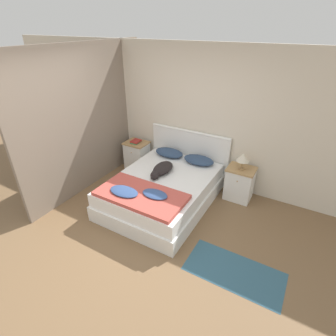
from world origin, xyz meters
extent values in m
plane|color=brown|center=(0.00, 0.00, 0.00)|extent=(16.00, 16.00, 0.00)
cube|color=beige|center=(0.00, 2.13, 1.27)|extent=(9.00, 0.06, 2.55)
cube|color=gray|center=(-1.54, 1.05, 1.27)|extent=(0.06, 3.10, 2.55)
cube|color=white|center=(0.01, 1.02, 0.13)|extent=(1.56, 2.03, 0.27)
cube|color=white|center=(0.01, 1.02, 0.39)|extent=(1.50, 1.97, 0.24)
cube|color=white|center=(0.01, 2.06, 0.50)|extent=(1.64, 0.04, 0.99)
cylinder|color=white|center=(0.01, 2.06, 0.99)|extent=(1.64, 0.06, 0.06)
cube|color=white|center=(-1.11, 1.83, 0.29)|extent=(0.45, 0.37, 0.58)
cube|color=tan|center=(-1.11, 1.83, 0.60)|extent=(0.47, 0.40, 0.03)
sphere|color=tan|center=(-1.11, 1.64, 0.46)|extent=(0.02, 0.02, 0.02)
cube|color=white|center=(1.13, 1.83, 0.29)|extent=(0.45, 0.37, 0.58)
cube|color=tan|center=(1.13, 1.83, 0.60)|extent=(0.47, 0.40, 0.03)
sphere|color=tan|center=(1.13, 1.64, 0.46)|extent=(0.02, 0.02, 0.02)
ellipsoid|color=navy|center=(-0.31, 1.82, 0.57)|extent=(0.58, 0.34, 0.14)
ellipsoid|color=navy|center=(0.33, 1.82, 0.57)|extent=(0.58, 0.34, 0.14)
cube|color=#BC4C42|center=(0.01, 0.41, 0.53)|extent=(1.36, 0.70, 0.06)
ellipsoid|color=#334C7F|center=(-0.23, 0.30, 0.58)|extent=(0.48, 0.28, 0.05)
ellipsoid|color=#334C7F|center=(0.21, 0.48, 0.58)|extent=(0.41, 0.25, 0.05)
ellipsoid|color=black|center=(-0.08, 1.21, 0.58)|extent=(0.29, 0.47, 0.16)
sphere|color=black|center=(-0.08, 0.94, 0.57)|extent=(0.15, 0.15, 0.15)
ellipsoid|color=black|center=(-0.08, 0.87, 0.56)|extent=(0.07, 0.08, 0.06)
cone|color=black|center=(-0.12, 0.95, 0.63)|extent=(0.05, 0.05, 0.05)
cone|color=black|center=(-0.04, 0.95, 0.63)|extent=(0.05, 0.05, 0.05)
ellipsoid|color=black|center=(-0.04, 1.41, 0.54)|extent=(0.15, 0.22, 0.06)
cube|color=#337547|center=(-1.11, 1.80, 0.62)|extent=(0.15, 0.18, 0.02)
cube|color=#AD2D28|center=(-1.10, 1.81, 0.65)|extent=(0.17, 0.20, 0.03)
cylinder|color=#9E7A4C|center=(1.13, 1.80, 0.62)|extent=(0.11, 0.11, 0.02)
cylinder|color=#9E7A4C|center=(1.13, 1.80, 0.70)|extent=(0.02, 0.02, 0.14)
cone|color=beige|center=(1.13, 1.80, 0.84)|extent=(0.22, 0.22, 0.14)
cube|color=#335B70|center=(1.58, 0.21, 0.00)|extent=(1.24, 0.61, 0.00)
camera|label=1|loc=(1.98, -2.20, 2.82)|focal=28.00mm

